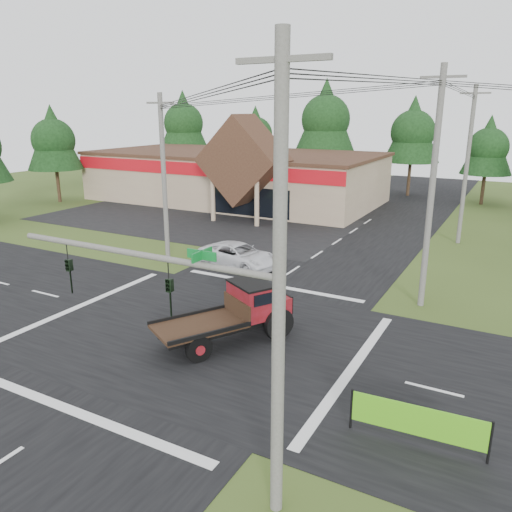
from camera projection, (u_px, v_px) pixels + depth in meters
The scene contains 19 objects.
ground at pixel (199, 332), 22.13m from camera, with size 120.00×120.00×0.00m, color #354819.
road_ns at pixel (199, 332), 22.13m from camera, with size 12.00×120.00×0.02m, color black.
road_ew at pixel (199, 332), 22.13m from camera, with size 120.00×12.00×0.02m, color black.
parking_apron at pixel (192, 220), 44.57m from camera, with size 28.00×14.00×0.02m, color black.
cvs_building at pixel (235, 175), 53.48m from camera, with size 30.40×18.20×9.19m.
traffic_signal_mast at pixel (215, 330), 11.90m from camera, with size 8.12×0.24×7.00m.
utility_pole_nr at pixel (279, 294), 10.79m from camera, with size 2.00×0.30×11.00m.
utility_pole_nw at pixel (164, 178), 31.03m from camera, with size 2.00×0.30×10.50m.
utility_pole_ne at pixel (432, 189), 23.57m from camera, with size 2.00×0.30×11.50m.
utility_pole_n at pixel (467, 165), 35.42m from camera, with size 2.00×0.30×11.20m.
tree_row_a at pixel (183, 121), 67.35m from camera, with size 6.72×6.72×12.12m.
tree_row_b at pixel (255, 132), 64.83m from camera, with size 5.60×5.60×10.10m.
tree_row_c at pixel (326, 117), 58.85m from camera, with size 7.28×7.28×13.13m.
tree_row_d at pixel (413, 130), 55.49m from camera, with size 6.16×6.16×11.11m.
tree_row_e at pixel (488, 146), 50.52m from camera, with size 5.04×5.04×9.09m.
tree_side_w at pixel (53, 138), 51.77m from camera, with size 5.60×5.60×10.10m.
antique_flatbed_truck at pixel (226, 315), 20.85m from camera, with size 2.28×5.98×2.50m, color #5E0D0D, non-canonical shape.
roadside_banner at pixel (417, 425), 14.48m from camera, with size 3.98×0.12×1.36m, color #51AD17, non-canonical shape.
white_pickup at pixel (238, 255), 31.21m from camera, with size 2.46×5.34×1.48m, color silver.
Camera 1 is at (11.89, -16.64, 9.47)m, focal length 35.00 mm.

